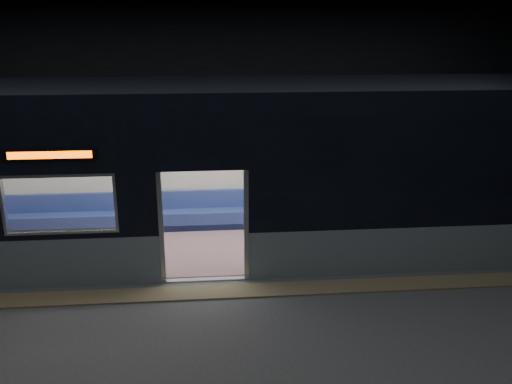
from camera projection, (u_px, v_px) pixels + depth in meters
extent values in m
cube|color=#47494C|center=(206.00, 310.00, 8.76)|extent=(24.00, 14.00, 0.01)
cube|color=black|center=(203.00, 98.00, 14.65)|extent=(24.00, 0.04, 5.00)
cube|color=#8C7F59|center=(206.00, 292.00, 9.28)|extent=(22.80, 0.50, 0.03)
cube|color=gray|center=(467.00, 247.00, 10.05)|extent=(8.30, 0.12, 0.90)
cube|color=black|center=(477.00, 164.00, 9.58)|extent=(8.30, 0.12, 2.30)
cube|color=black|center=(201.00, 137.00, 8.99)|extent=(1.40, 0.12, 1.15)
cube|color=#B7BABC|center=(161.00, 228.00, 9.40)|extent=(0.08, 0.14, 2.05)
cube|color=#B7BABC|center=(246.00, 225.00, 9.53)|extent=(0.08, 0.14, 2.05)
cube|color=black|center=(50.00, 155.00, 8.77)|extent=(1.50, 0.04, 0.18)
cube|color=#ED4900|center=(50.00, 155.00, 8.76)|extent=(1.34, 0.03, 0.12)
cube|color=beige|center=(203.00, 156.00, 12.03)|extent=(18.00, 0.12, 3.20)
cube|color=black|center=(201.00, 87.00, 10.16)|extent=(18.00, 3.00, 0.15)
cube|color=#8E6767|center=(206.00, 247.00, 11.13)|extent=(17.76, 2.76, 0.04)
cube|color=beige|center=(202.00, 136.00, 10.44)|extent=(17.76, 2.76, 0.10)
cube|color=navy|center=(205.00, 219.00, 12.13)|extent=(11.00, 0.48, 0.41)
cube|color=navy|center=(205.00, 199.00, 12.19)|extent=(11.00, 0.10, 0.40)
cube|color=#73545C|center=(21.00, 266.00, 9.74)|extent=(4.40, 0.48, 0.41)
cube|color=#73545C|center=(379.00, 253.00, 10.31)|extent=(4.40, 0.48, 0.41)
cylinder|color=silver|center=(150.00, 215.00, 9.63)|extent=(0.04, 0.04, 2.26)
cylinder|color=silver|center=(160.00, 180.00, 11.78)|extent=(0.04, 0.04, 2.26)
cylinder|color=silver|center=(256.00, 211.00, 9.80)|extent=(0.04, 0.04, 2.26)
cylinder|color=silver|center=(247.00, 178.00, 11.94)|extent=(0.04, 0.04, 2.26)
cylinder|color=silver|center=(203.00, 144.00, 11.58)|extent=(11.00, 0.03, 0.03)
cube|color=black|center=(378.00, 205.00, 12.14)|extent=(0.19, 0.53, 0.18)
cube|color=black|center=(388.00, 204.00, 12.16)|extent=(0.19, 0.53, 0.18)
cylinder|color=black|center=(381.00, 220.00, 12.00)|extent=(0.12, 0.12, 0.43)
cylinder|color=black|center=(391.00, 220.00, 12.02)|extent=(0.12, 0.12, 0.43)
cube|color=pink|center=(380.00, 200.00, 12.35)|extent=(0.45, 0.25, 0.22)
cylinder|color=pink|center=(381.00, 184.00, 12.27)|extent=(0.43, 0.43, 0.58)
sphere|color=tan|center=(383.00, 166.00, 12.12)|extent=(0.24, 0.24, 0.24)
sphere|color=black|center=(382.00, 164.00, 12.15)|extent=(0.25, 0.25, 0.25)
cube|color=black|center=(385.00, 199.00, 12.02)|extent=(0.31, 0.28, 0.14)
cube|color=white|center=(352.00, 160.00, 12.28)|extent=(0.94, 0.03, 0.61)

